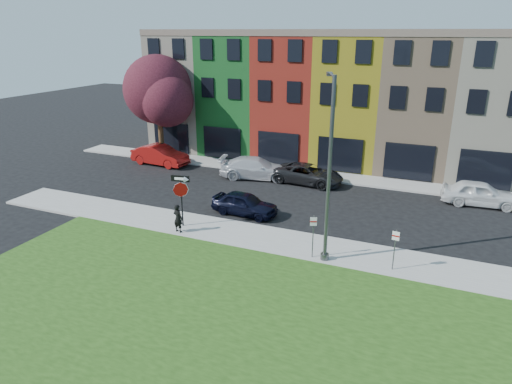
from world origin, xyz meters
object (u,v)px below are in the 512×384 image
at_px(man, 178,218).
at_px(street_lamp, 329,171).
at_px(stop_sign, 181,190).
at_px(sedan_near, 245,204).

bearing_deg(man, street_lamp, -170.20).
bearing_deg(stop_sign, street_lamp, -14.07).
xyz_separation_m(stop_sign, man, (0.23, -0.80, -1.31)).
height_order(sedan_near, street_lamp, street_lamp).
xyz_separation_m(stop_sign, street_lamp, (8.25, -0.61, 2.22)).
xyz_separation_m(man, sedan_near, (2.15, 3.92, -0.22)).
bearing_deg(street_lamp, sedan_near, 127.57).
bearing_deg(sedan_near, man, 155.47).
bearing_deg(street_lamp, stop_sign, 155.81).
bearing_deg(man, sedan_near, -110.27).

